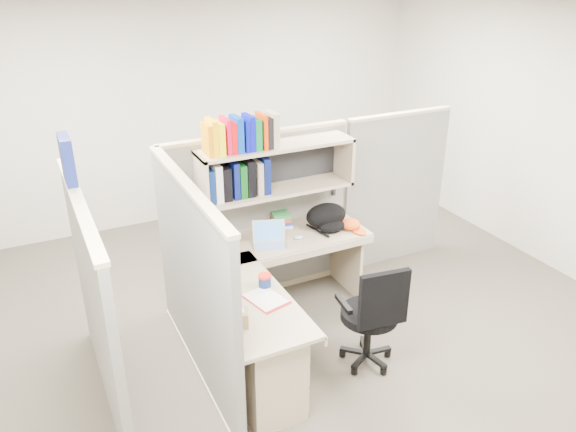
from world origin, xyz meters
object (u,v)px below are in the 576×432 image
laptop (270,235)px  desk (272,330)px  backpack (329,218)px  snack_canister (265,280)px  task_chair (371,330)px

laptop → desk: bearing=-94.7°
desk → backpack: backpack is taller
snack_canister → task_chair: (0.73, -0.39, -0.44)m
snack_canister → task_chair: 0.94m
backpack → task_chair: 1.18m
desk → backpack: (0.96, 0.82, 0.41)m
desk → task_chair: 0.79m
backpack → snack_canister: bearing=-139.4°
desk → backpack: size_ratio=4.46×
backpack → snack_canister: (-0.93, -0.65, -0.06)m
laptop → backpack: backpack is taller
backpack → desk: bearing=-133.8°
laptop → snack_canister: (-0.31, -0.59, -0.05)m
backpack → snack_canister: backpack is taller
laptop → task_chair: task_chair is taller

